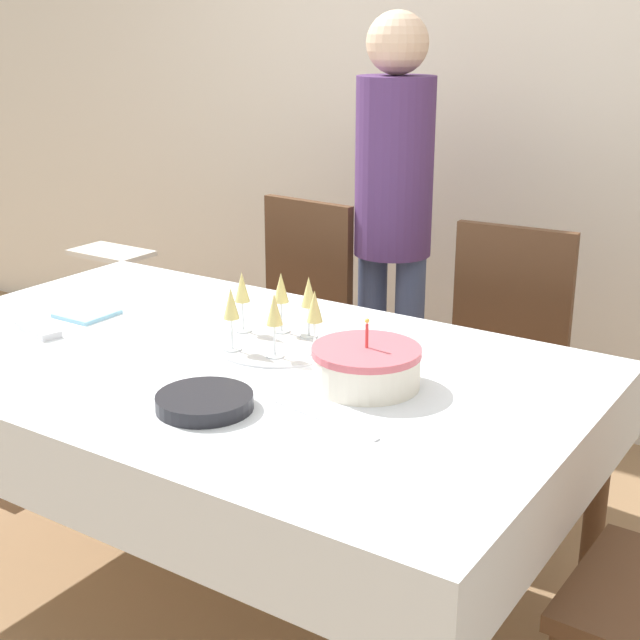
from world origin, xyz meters
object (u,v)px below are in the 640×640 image
birthday_cake (366,367)px  high_chair (128,298)px  champagne_tray (277,319)px  person_standing (393,201)px  plate_stack_main (205,402)px  dining_chair_far_right (498,363)px  dining_chair_far_left (290,319)px

birthday_cake → high_chair: birthday_cake is taller
high_chair → champagne_tray: bearing=-29.0°
birthday_cake → person_standing: bearing=116.0°
plate_stack_main → person_standing: (-0.28, 1.38, 0.22)m
plate_stack_main → person_standing: size_ratio=0.14×
champagne_tray → person_standing: person_standing is taller
dining_chair_far_right → champagne_tray: 0.87m
dining_chair_far_left → high_chair: dining_chair_far_left is taller
plate_stack_main → person_standing: 1.42m
birthday_cake → champagne_tray: size_ratio=0.73×
dining_chair_far_left → person_standing: size_ratio=0.59×
dining_chair_far_left → person_standing: person_standing is taller
champagne_tray → person_standing: size_ratio=0.22×
birthday_cake → plate_stack_main: size_ratio=1.19×
dining_chair_far_right → plate_stack_main: 1.23m
birthday_cake → champagne_tray: (-0.35, 0.12, 0.02)m
dining_chair_far_right → birthday_cake: size_ratio=3.66×
dining_chair_far_left → plate_stack_main: size_ratio=4.35×
person_standing → dining_chair_far_right: bearing=-21.0°
dining_chair_far_left → champagne_tray: dining_chair_far_left is taller
person_standing → dining_chair_far_left: bearing=-148.5°
dining_chair_far_left → high_chair: 0.85m
dining_chair_far_right → person_standing: 0.71m
dining_chair_far_right → high_chair: size_ratio=1.38×
dining_chair_far_left → dining_chair_far_right: (0.83, 0.00, 0.00)m
plate_stack_main → person_standing: bearing=101.3°
dining_chair_far_left → champagne_tray: bearing=-56.9°
dining_chair_far_right → birthday_cake: dining_chair_far_right is taller
dining_chair_far_left → person_standing: 0.59m
dining_chair_far_left → plate_stack_main: (0.60, -1.18, 0.24)m
person_standing → high_chair: (-1.17, -0.20, -0.51)m
dining_chair_far_right → person_standing: size_ratio=0.59×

